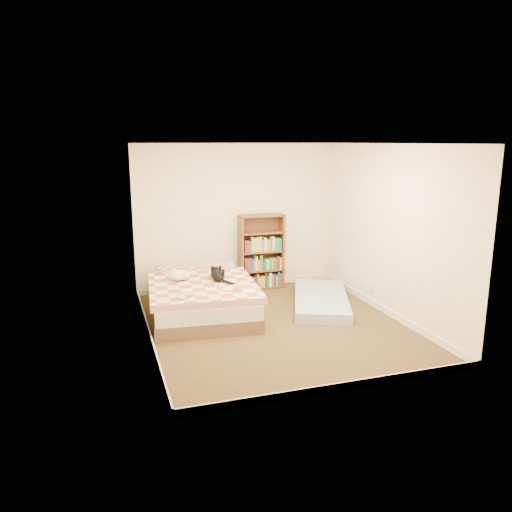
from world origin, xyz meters
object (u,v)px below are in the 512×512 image
object	(u,v)px
bed	(201,296)
bookshelf	(261,260)
black_cat	(217,275)
floor_mattress	(321,300)
white_dog	(179,275)

from	to	relation	value
bed	bookshelf	bearing A→B (deg)	42.66
black_cat	floor_mattress	bearing A→B (deg)	-4.17
bed	black_cat	xyz separation A→B (m)	(0.25, -0.02, 0.32)
floor_mattress	white_dog	distance (m)	2.26
floor_mattress	white_dog	world-z (taller)	white_dog
bed	black_cat	size ratio (longest dim) A/B	3.15
black_cat	bookshelf	bearing A→B (deg)	47.88
bookshelf	white_dog	size ratio (longest dim) A/B	3.90
floor_mattress	bookshelf	bearing A→B (deg)	138.34
bed	floor_mattress	bearing A→B (deg)	-2.25
black_cat	white_dog	size ratio (longest dim) A/B	2.09
black_cat	white_dog	distance (m)	0.57
bookshelf	black_cat	xyz separation A→B (m)	(-1.02, -0.99, 0.07)
bookshelf	white_dog	distance (m)	1.80
black_cat	bed	bearing A→B (deg)	-179.88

